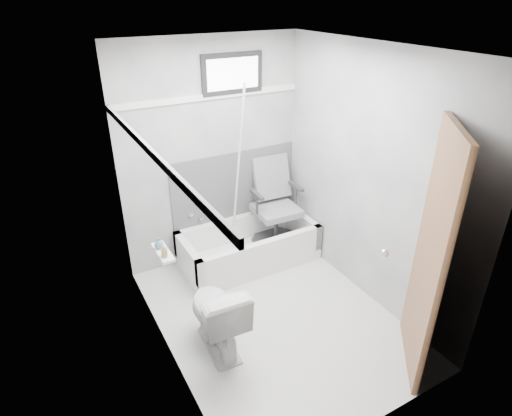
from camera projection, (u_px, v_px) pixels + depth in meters
floor at (274, 316)px, 4.06m from camera, size 2.60×2.60×0.00m
ceiling at (281, 49)px, 2.96m from camera, size 2.60×2.60×0.00m
wall_back at (212, 155)px, 4.52m from camera, size 2.00×0.02×2.40m
wall_front at (393, 291)px, 2.50m from camera, size 2.00×0.02×2.40m
wall_left at (158, 234)px, 3.08m from camera, size 0.02×2.60×2.40m
wall_right at (369, 180)px, 3.94m from camera, size 0.02×2.60×2.40m
bathtub at (249, 245)px, 4.78m from camera, size 1.50×0.70×0.42m
office_chair at (277, 204)px, 4.81m from camera, size 0.59×0.59×0.98m
toilet at (216, 315)px, 3.57m from camera, size 0.44×0.73×0.69m
door at (488, 269)px, 3.03m from camera, size 0.78×0.78×2.00m
window at (232, 73)px, 4.24m from camera, size 0.66×0.04×0.40m
backerboard at (235, 185)px, 4.80m from camera, size 1.50×0.02×0.78m
trim_back at (210, 96)px, 4.22m from camera, size 2.00×0.02×0.06m
trim_left at (150, 152)px, 2.80m from camera, size 0.02×2.60×0.06m
pole at (238, 173)px, 4.48m from camera, size 0.02×0.38×1.92m
shelf at (163, 252)px, 3.40m from camera, size 0.10×0.32×0.02m
soap_bottle_a at (164, 251)px, 3.31m from camera, size 0.06×0.06×0.10m
soap_bottle_b at (159, 243)px, 3.42m from camera, size 0.10×0.10×0.09m
faucet at (200, 215)px, 4.71m from camera, size 0.26×0.10×0.16m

